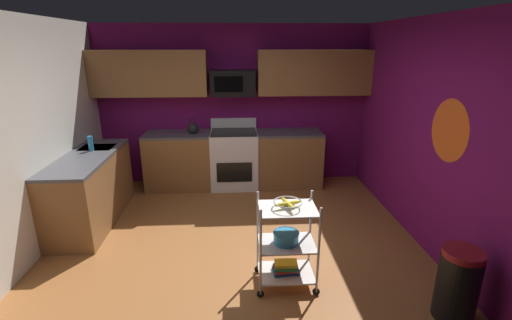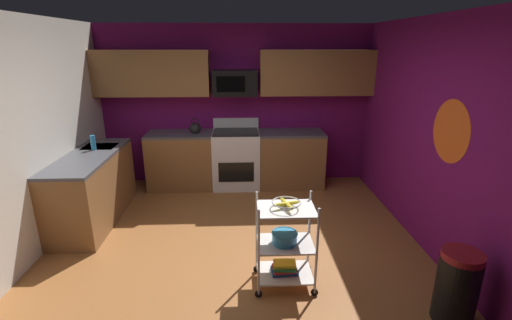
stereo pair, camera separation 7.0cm
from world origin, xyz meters
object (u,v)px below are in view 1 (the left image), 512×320
Objects in this scene: rolling_cart at (287,243)px; fruit_bowl at (288,203)px; mixing_bowl_large at (286,237)px; oven_range at (234,158)px; microwave at (233,83)px; kettle at (193,128)px; dish_soap_bottle at (91,143)px; trash_can at (458,285)px; book_stack at (286,267)px.

rolling_cart is 3.36× the size of fruit_bowl.
mixing_bowl_large is at bearing 180.00° from rolling_cart.
oven_range is 1.20× the size of rolling_cart.
rolling_cart reaches higher than mixing_bowl_large.
microwave reaches higher than oven_range.
kettle is at bearing 113.35° from rolling_cart.
rolling_cart is 0.07m from mixing_bowl_large.
dish_soap_bottle is (-1.91, -1.03, -0.68)m from microwave.
rolling_cart is at bearing 0.00° from mixing_bowl_large.
fruit_bowl is at bearing -79.69° from microwave.
dish_soap_bottle is at bearing 144.21° from mixing_bowl_large.
trash_can is (3.81, -2.28, -0.69)m from dish_soap_bottle.
oven_range is at bearing 100.70° from fruit_bowl.
rolling_cart is at bearing -79.69° from microwave.
rolling_cart is (0.50, -2.66, -0.02)m from oven_range.
book_stack is 1.02× the size of kettle.
book_stack is (0.01, 0.00, -0.34)m from mixing_bowl_large.
mixing_bowl_large is (0.50, -2.76, -1.18)m from microwave.
book_stack is 1.51m from trash_can.
trash_can is at bearing -60.12° from microwave.
microwave is 0.96m from kettle.
rolling_cart is at bearing 158.62° from trash_can.
oven_range is at bearing 100.54° from mixing_bowl_large.
trash_can is (1.90, -3.21, -0.15)m from oven_range.
mixing_bowl_large is 2.93m from kettle.
book_stack is at bearing -79.69° from microwave.
kettle is at bearing -170.43° from microwave.
dish_soap_bottle is (-2.41, 1.73, 0.14)m from fruit_bowl.
kettle is (-0.64, -0.11, -0.70)m from microwave.
oven_range is at bearing 100.70° from rolling_cart.
oven_range is 4.37× the size of mixing_bowl_large.
dish_soap_bottle reaches higher than trash_can.
fruit_bowl reaches higher than trash_can.
kettle is at bearing 113.35° from book_stack.
oven_range is at bearing 0.34° from kettle.
microwave is 3.07m from rolling_cart.
oven_range is at bearing -89.74° from microwave.
trash_can reaches higher than mixing_bowl_large.
fruit_bowl is at bearing -66.65° from kettle.
fruit_bowl is 2.90m from kettle.
microwave reaches higher than book_stack.
mixing_bowl_large is 0.38× the size of trash_can.
kettle reaches higher than mixing_bowl_large.
kettle reaches higher than fruit_bowl.
fruit_bowl is (0.50, -2.66, 0.40)m from oven_range.
kettle reaches higher than book_stack.
microwave is (-0.00, 0.10, 1.22)m from oven_range.
kettle is 0.40× the size of trash_can.
fruit_bowl reaches higher than book_stack.
oven_range is at bearing 120.68° from trash_can.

